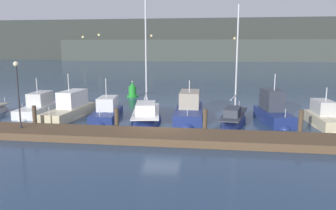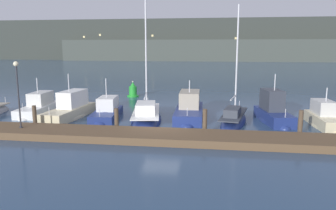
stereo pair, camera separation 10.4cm
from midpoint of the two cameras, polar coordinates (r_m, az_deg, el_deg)
name	(u,v)px [view 2 (the right image)]	position (r m, az deg, el deg)	size (l,w,h in m)	color
ground_plane	(161,131)	(22.01, -1.12, -4.59)	(400.00, 400.00, 0.00)	navy
dock	(155,136)	(20.00, -2.08, -5.45)	(37.61, 2.80, 0.45)	brown
mooring_pile_1	(35,117)	(24.46, -22.09, -1.94)	(0.28, 0.28, 1.60)	#4C3D2D
mooring_pile_2	(116,120)	(22.10, -8.83, -2.57)	(0.28, 0.28, 1.56)	#4C3D2D
mooring_pile_3	(205,122)	(21.15, 6.56, -2.94)	(0.28, 0.28, 1.67)	#4C3D2D
mooring_pile_4	(300,124)	(21.79, 22.19, -3.12)	(0.28, 0.28, 1.77)	#4C3D2D
motorboat_berth_2	(39,110)	(29.86, -21.49, -0.77)	(2.29, 6.05, 3.51)	white
motorboat_berth_3	(70,113)	(27.27, -16.58, -1.37)	(2.38, 6.75, 4.16)	beige
motorboat_berth_4	(107,115)	(26.59, -10.48, -1.67)	(2.58, 5.71, 3.76)	navy
sailboat_berth_5	(146,118)	(25.37, -3.68, -2.23)	(3.60, 8.07, 11.97)	navy
motorboat_berth_6	(189,113)	(26.27, 3.82, -1.40)	(2.51, 7.26, 3.57)	navy
sailboat_berth_7	(234,121)	(24.79, 11.47, -2.76)	(2.89, 6.87, 9.15)	navy
motorboat_berth_8	(273,116)	(26.00, 17.92, -1.85)	(2.66, 5.62, 4.27)	navy
motorboat_berth_9	(324,121)	(25.86, 25.68, -2.60)	(1.94, 5.07, 3.24)	beige
channel_buoy	(133,91)	(37.27, -6.05, 2.45)	(1.30, 1.30, 1.80)	green
dock_lamppost	(17,84)	(22.67, -24.62, 3.33)	(0.32, 0.32, 4.25)	#2D2D33
hillside_backdrop	(213,41)	(139.93, 7.87, 10.90)	(240.00, 23.00, 16.77)	#333833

